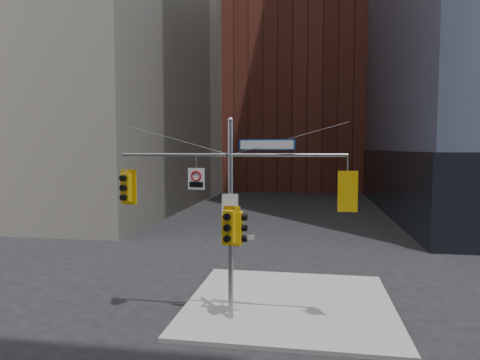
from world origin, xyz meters
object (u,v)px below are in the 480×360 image
(traffic_light_pole_front, at_px, (229,227))
(street_sign_blade, at_px, (267,145))
(traffic_light_east_arm, at_px, (347,191))
(signal_assembly, at_px, (231,200))
(traffic_light_pole_side, at_px, (240,228))
(regulatory_sign_arm, at_px, (196,178))
(traffic_light_west_arm, at_px, (126,187))

(traffic_light_pole_front, distance_m, street_sign_blade, 3.12)
(traffic_light_east_arm, distance_m, street_sign_blade, 3.13)
(signal_assembly, xyz_separation_m, traffic_light_pole_front, (0.00, -0.27, -0.90))
(traffic_light_pole_side, bearing_deg, regulatory_sign_arm, 94.64)
(traffic_light_west_arm, relative_size, traffic_light_east_arm, 0.96)
(traffic_light_east_arm, distance_m, traffic_light_pole_front, 4.19)
(traffic_light_pole_front, bearing_deg, regulatory_sign_arm, 177.00)
(signal_assembly, bearing_deg, traffic_light_pole_front, -89.79)
(traffic_light_east_arm, height_order, regulatory_sign_arm, regulatory_sign_arm)
(traffic_light_west_arm, distance_m, traffic_light_east_arm, 7.88)
(traffic_light_west_arm, xyz_separation_m, traffic_light_east_arm, (7.88, -0.01, 0.00))
(signal_assembly, height_order, traffic_light_west_arm, signal_assembly)
(traffic_light_west_arm, height_order, street_sign_blade, street_sign_blade)
(traffic_light_east_arm, relative_size, street_sign_blade, 0.69)
(regulatory_sign_arm, bearing_deg, signal_assembly, 3.66)
(traffic_light_west_arm, relative_size, traffic_light_pole_side, 1.14)
(traffic_light_east_arm, xyz_separation_m, traffic_light_pole_side, (-3.66, 0.00, -1.37))
(street_sign_blade, bearing_deg, traffic_light_pole_side, -173.24)
(traffic_light_pole_front, height_order, regulatory_sign_arm, regulatory_sign_arm)
(traffic_light_east_arm, distance_m, regulatory_sign_arm, 5.23)
(signal_assembly, xyz_separation_m, traffic_light_pole_side, (0.33, 0.00, -0.98))
(traffic_light_pole_side, relative_size, street_sign_blade, 0.58)
(signal_assembly, distance_m, street_sign_blade, 2.31)
(signal_assembly, distance_m, traffic_light_west_arm, 3.91)
(traffic_light_pole_front, relative_size, regulatory_sign_arm, 1.85)
(traffic_light_west_arm, xyz_separation_m, traffic_light_pole_side, (4.22, -0.01, -1.37))
(signal_assembly, bearing_deg, traffic_light_east_arm, 0.01)
(signal_assembly, relative_size, street_sign_blade, 4.05)
(traffic_light_pole_side, height_order, traffic_light_pole_front, traffic_light_pole_front)
(traffic_light_pole_side, relative_size, traffic_light_pole_front, 0.81)
(street_sign_blade, distance_m, regulatory_sign_arm, 2.76)
(traffic_light_east_arm, distance_m, traffic_light_pole_side, 3.90)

